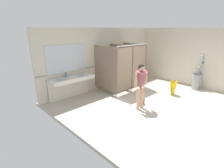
# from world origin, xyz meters

# --- Properties ---
(ground_plane) EXTENTS (6.58, 6.32, 0.10)m
(ground_plane) POSITION_xyz_m (0.00, 0.00, -0.05)
(ground_plane) COLOR #B2A899
(wall_back) EXTENTS (6.58, 0.12, 2.70)m
(wall_back) POSITION_xyz_m (0.00, 2.92, 1.35)
(wall_back) COLOR beige
(wall_back) RESTS_ON ground_plane
(wall_side_right) EXTENTS (0.12, 6.32, 2.70)m
(wall_side_right) POSITION_xyz_m (3.05, 0.00, 1.35)
(wall_side_right) COLOR beige
(wall_side_right) RESTS_ON ground_plane
(wall_back_tile_band) EXTENTS (6.58, 0.01, 0.06)m
(wall_back_tile_band) POSITION_xyz_m (0.00, 2.85, 1.05)
(wall_back_tile_band) COLOR #9E937F
(wall_back_tile_band) RESTS_ON wall_back
(vanity_counter) EXTENTS (1.76, 0.57, 0.99)m
(vanity_counter) POSITION_xyz_m (-2.03, 2.64, 0.65)
(vanity_counter) COLOR silver
(vanity_counter) RESTS_ON ground_plane
(mirror_panel) EXTENTS (1.66, 0.02, 1.06)m
(mirror_panel) POSITION_xyz_m (-2.03, 2.85, 1.56)
(mirror_panel) COLOR silver
(mirror_panel) RESTS_ON wall_back
(bathroom_stalls) EXTENTS (1.93, 1.40, 2.04)m
(bathroom_stalls) POSITION_xyz_m (0.27, 1.94, 1.07)
(bathroom_stalls) COLOR #84705B
(bathroom_stalls) RESTS_ON ground_plane
(paper_towel_dispenser_upper) EXTENTS (0.34, 0.13, 0.39)m
(paper_towel_dispenser_upper) POSITION_xyz_m (2.92, -0.39, 1.34)
(paper_towel_dispenser_upper) COLOR #B7BABF
(paper_towel_dispenser_upper) RESTS_ON wall_side_right
(paper_towel_dispenser_lower) EXTENTS (0.32, 0.13, 0.38)m
(paper_towel_dispenser_lower) POSITION_xyz_m (2.92, -0.34, 0.83)
(paper_towel_dispenser_lower) COLOR #B7BABF
(paper_towel_dispenser_lower) RESTS_ON wall_side_right
(trash_bin) EXTENTS (0.35, 0.35, 0.73)m
(trash_bin) POSITION_xyz_m (2.64, -0.39, 0.37)
(trash_bin) COLOR #99999E
(trash_bin) RESTS_ON ground_plane
(person_standing) EXTENTS (0.55, 0.45, 1.57)m
(person_standing) POSITION_xyz_m (-0.85, 0.17, 0.99)
(person_standing) COLOR #DBAD89
(person_standing) RESTS_ON ground_plane
(handbag) EXTENTS (0.28, 0.10, 0.35)m
(handbag) POSITION_xyz_m (-0.56, 0.31, 0.12)
(handbag) COLOR #934C42
(handbag) RESTS_ON ground_plane
(soap_dispenser) EXTENTS (0.07, 0.07, 0.18)m
(soap_dispenser) POSITION_xyz_m (-2.18, 2.72, 0.96)
(soap_dispenser) COLOR teal
(soap_dispenser) RESTS_ON vanity_counter
(paper_cup) EXTENTS (0.07, 0.07, 0.09)m
(paper_cup) POSITION_xyz_m (-1.52, 2.41, 0.93)
(paper_cup) COLOR beige
(paper_cup) RESTS_ON vanity_counter
(wet_floor_sign) EXTENTS (0.28, 0.19, 0.62)m
(wet_floor_sign) POSITION_xyz_m (1.19, -0.01, 0.32)
(wet_floor_sign) COLOR yellow
(wet_floor_sign) RESTS_ON ground_plane
(floor_drain_cover) EXTENTS (0.14, 0.14, 0.01)m
(floor_drain_cover) POSITION_xyz_m (0.33, -0.53, 0.00)
(floor_drain_cover) COLOR #B7BABF
(floor_drain_cover) RESTS_ON ground_plane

